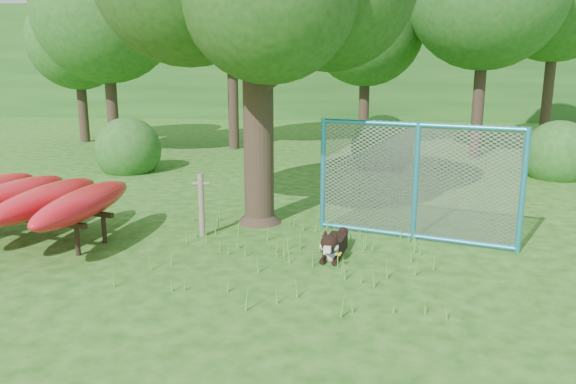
# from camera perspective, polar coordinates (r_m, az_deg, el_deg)

# --- Properties ---
(ground) EXTENTS (80.00, 80.00, 0.00)m
(ground) POSITION_cam_1_polar(r_m,az_deg,el_deg) (7.89, -2.51, -9.03)
(ground) COLOR #1D5210
(ground) RESTS_ON ground
(wooden_post) EXTENTS (0.30, 0.12, 1.11)m
(wooden_post) POSITION_cam_1_polar(r_m,az_deg,el_deg) (9.79, -8.79, -1.16)
(wooden_post) COLOR #726755
(wooden_post) RESTS_ON ground
(kayak_rack) EXTENTS (3.14, 3.37, 0.98)m
(kayak_rack) POSITION_cam_1_polar(r_m,az_deg,el_deg) (10.32, -24.96, -0.56)
(kayak_rack) COLOR black
(kayak_rack) RESTS_ON ground
(husky_dog) EXTENTS (0.42, 1.17, 0.53)m
(husky_dog) POSITION_cam_1_polar(r_m,az_deg,el_deg) (8.81, 4.65, -5.39)
(husky_dog) COLOR black
(husky_dog) RESTS_ON ground
(fence_section) EXTENTS (3.29, 1.14, 3.34)m
(fence_section) POSITION_cam_1_polar(r_m,az_deg,el_deg) (9.66, 12.84, 1.03)
(fence_section) COLOR #2A96C4
(fence_section) RESTS_ON ground
(wildflower_clump) EXTENTS (0.11, 0.10, 0.23)m
(wildflower_clump) POSITION_cam_1_polar(r_m,az_deg,el_deg) (8.35, 5.09, -6.43)
(wildflower_clump) COLOR #589B32
(wildflower_clump) RESTS_ON ground
(bg_tree_a) EXTENTS (4.40, 4.40, 6.70)m
(bg_tree_a) POSITION_cam_1_polar(r_m,az_deg,el_deg) (18.92, -18.06, 17.06)
(bg_tree_a) COLOR #31231A
(bg_tree_a) RESTS_ON ground
(bg_tree_c) EXTENTS (4.00, 4.00, 6.12)m
(bg_tree_c) POSITION_cam_1_polar(r_m,az_deg,el_deg) (20.25, 7.96, 16.18)
(bg_tree_c) COLOR #31231A
(bg_tree_c) RESTS_ON ground
(bg_tree_f) EXTENTS (3.60, 3.60, 5.55)m
(bg_tree_f) POSITION_cam_1_polar(r_m,az_deg,el_deg) (22.65, -20.62, 14.20)
(bg_tree_f) COLOR #31231A
(bg_tree_f) RESTS_ON ground
(shrub_left) EXTENTS (1.80, 1.80, 1.80)m
(shrub_left) POSITION_cam_1_polar(r_m,az_deg,el_deg) (16.24, -15.79, 2.05)
(shrub_left) COLOR #20581C
(shrub_left) RESTS_ON ground
(shrub_right) EXTENTS (1.80, 1.80, 1.80)m
(shrub_right) POSITION_cam_1_polar(r_m,az_deg,el_deg) (16.38, 25.56, 1.34)
(shrub_right) COLOR #20581C
(shrub_right) RESTS_ON ground
(shrub_mid) EXTENTS (1.80, 1.80, 1.80)m
(shrub_mid) POSITION_cam_1_polar(r_m,az_deg,el_deg) (16.50, 9.48, 2.53)
(shrub_mid) COLOR #20581C
(shrub_mid) RESTS_ON ground
(wooded_hillside) EXTENTS (80.00, 12.00, 6.00)m
(wooded_hillside) POSITION_cam_1_polar(r_m,az_deg,el_deg) (35.23, 4.99, 13.08)
(wooded_hillside) COLOR #20581C
(wooded_hillside) RESTS_ON ground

